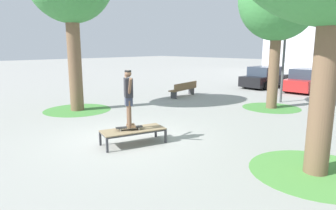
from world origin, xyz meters
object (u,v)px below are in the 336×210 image
at_px(skater, 129,95).
at_px(car_black, 265,78).
at_px(car_red, 307,81).
at_px(park_bench, 184,89).
at_px(skate_box, 133,131).
at_px(skateboard, 129,127).
at_px(light_post, 286,28).
at_px(tree_mid_back, 278,0).

height_order(skater, car_black, skater).
bearing_deg(car_red, skater, -88.68).
bearing_deg(park_bench, car_black, 78.28).
xyz_separation_m(skate_box, park_bench, (-4.80, 7.71, 0.03)).
height_order(skateboard, light_post, light_post).
height_order(skater, car_red, skater).
height_order(car_red, light_post, light_post).
height_order(car_black, park_bench, car_black).
bearing_deg(skate_box, skater, -107.25).
distance_m(park_bench, light_post, 6.37).
height_order(tree_mid_back, light_post, tree_mid_back).
height_order(car_red, park_bench, car_red).
height_order(skate_box, tree_mid_back, tree_mid_back).
bearing_deg(car_black, skater, -77.61).
height_order(skate_box, light_post, light_post).
relative_size(car_red, park_bench, 1.72).
xyz_separation_m(skateboard, light_post, (0.18, 10.00, 3.29)).
distance_m(tree_mid_back, car_black, 8.82).
bearing_deg(park_bench, tree_mid_back, 4.60).
bearing_deg(car_black, skateboard, -77.61).
height_order(tree_mid_back, park_bench, tree_mid_back).
xyz_separation_m(tree_mid_back, car_red, (-0.85, 6.78, -4.30)).
xyz_separation_m(tree_mid_back, car_black, (-3.79, 6.71, -4.30)).
distance_m(skate_box, skateboard, 0.17).
xyz_separation_m(skater, tree_mid_back, (0.51, 8.25, 3.45)).
distance_m(car_red, light_post, 5.95).
xyz_separation_m(skateboard, car_black, (-3.28, 14.96, 0.15)).
bearing_deg(tree_mid_back, skate_box, -93.31).
distance_m(skater, light_post, 10.26).
bearing_deg(skater, light_post, 89.00).
xyz_separation_m(skate_box, car_red, (-0.38, 14.91, 0.28)).
relative_size(skater, car_red, 0.40).
distance_m(car_black, park_bench, 7.29).
height_order(park_bench, light_post, light_post).
relative_size(skate_box, skateboard, 2.57).
bearing_deg(park_bench, skater, -58.65).
distance_m(skateboard, skater, 0.99).
relative_size(tree_mid_back, light_post, 1.19).
relative_size(skater, park_bench, 0.69).
distance_m(skateboard, park_bench, 9.16).
xyz_separation_m(tree_mid_back, park_bench, (-5.27, -0.42, -4.54)).
xyz_separation_m(skater, car_black, (-3.29, 14.96, -0.84)).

